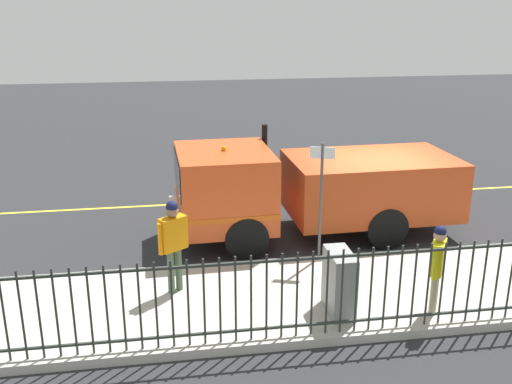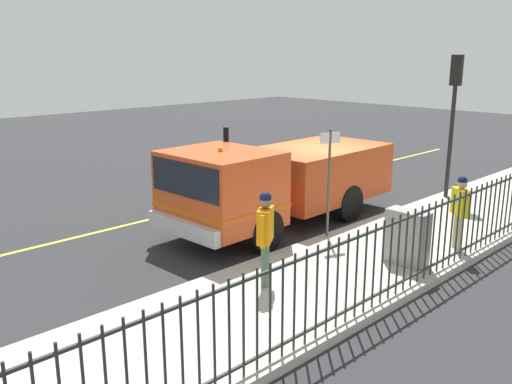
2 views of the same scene
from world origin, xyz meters
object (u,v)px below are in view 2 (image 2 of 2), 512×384
object	(u,v)px
work_truck	(273,179)
traffic_light_near	(454,98)
traffic_cone	(248,193)
worker_standing	(265,229)
pedestrian_distant	(460,204)
street_sign	(329,171)
utility_cabinet	(407,237)

from	to	relation	value
work_truck	traffic_light_near	distance (m)	6.02
traffic_cone	work_truck	bearing A→B (deg)	-27.47
traffic_light_near	worker_standing	bearing A→B (deg)	86.42
work_truck	pedestrian_distant	xyz separation A→B (m)	(4.22, 1.41, -0.10)
work_truck	street_sign	world-z (taller)	street_sign
utility_cabinet	traffic_cone	distance (m)	6.16
pedestrian_distant	traffic_light_near	bearing A→B (deg)	-26.06
pedestrian_distant	utility_cabinet	distance (m)	1.70
street_sign	pedestrian_distant	bearing A→B (deg)	28.85
utility_cabinet	street_sign	distance (m)	2.43
worker_standing	pedestrian_distant	distance (m)	4.66
pedestrian_distant	traffic_cone	world-z (taller)	pedestrian_distant
utility_cabinet	street_sign	size ratio (longest dim) A/B	0.45
traffic_cone	street_sign	distance (m)	4.18
pedestrian_distant	traffic_light_near	distance (m)	4.99
worker_standing	street_sign	bearing A→B (deg)	-16.67
street_sign	worker_standing	bearing A→B (deg)	-72.26
traffic_light_near	utility_cabinet	xyz separation A→B (m)	(2.01, -5.61, -2.34)
traffic_light_near	utility_cabinet	world-z (taller)	traffic_light_near
work_truck	traffic_cone	size ratio (longest dim) A/B	10.71
pedestrian_distant	street_sign	size ratio (longest dim) A/B	0.65
worker_standing	traffic_cone	world-z (taller)	worker_standing
worker_standing	pedestrian_distant	world-z (taller)	worker_standing
traffic_cone	utility_cabinet	bearing A→B (deg)	-12.08
worker_standing	utility_cabinet	xyz separation A→B (m)	(1.24, 2.79, -0.53)
work_truck	pedestrian_distant	distance (m)	4.45
work_truck	utility_cabinet	world-z (taller)	work_truck
work_truck	worker_standing	distance (m)	4.02
pedestrian_distant	utility_cabinet	bearing A→B (deg)	113.82
utility_cabinet	traffic_cone	bearing A→B (deg)	167.92
traffic_cone	traffic_light_near	bearing A→B (deg)	47.27
worker_standing	pedestrian_distant	size ratio (longest dim) A/B	1.10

